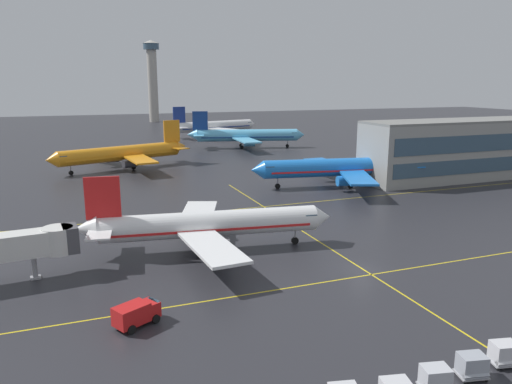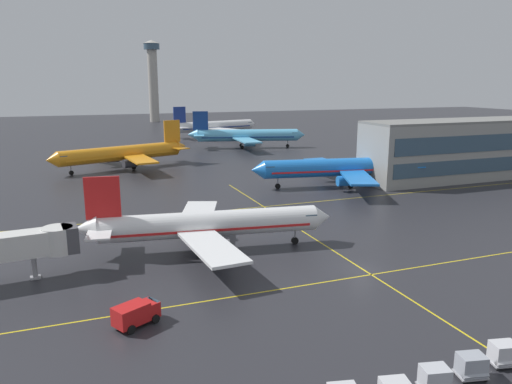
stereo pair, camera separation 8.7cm
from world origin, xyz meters
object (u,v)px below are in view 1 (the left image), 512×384
Objects in this scene: airliner_second_row at (340,168)px; control_tower at (152,76)px; service_truck_red_van at (137,313)px; airliner_front_gate at (207,224)px; airliner_far_left_stand at (246,135)px; airliner_far_right_stand at (214,126)px; baggage_cart_row_fifth at (504,353)px; baggage_cart_row_fourth at (472,366)px; airliner_third_row at (123,153)px; baggage_cart_row_middle at (436,379)px.

control_tower is at bearing 92.51° from airliner_second_row.
service_truck_red_van is at bearing -135.99° from airliner_second_row.
airliner_far_left_stand reaches higher than airliner_front_gate.
airliner_far_right_stand is (-0.33, 37.15, 0.04)m from airliner_far_left_stand.
airliner_front_gate reaches higher than baggage_cart_row_fifth.
baggage_cart_row_fourth is at bearing -173.38° from baggage_cart_row_fifth.
control_tower is (-8.15, 186.02, 20.92)m from airliner_second_row.
baggage_cart_row_fourth is (-25.79, -63.11, -2.97)m from airliner_second_row.
baggage_cart_row_fifth is (14.35, -33.64, -2.51)m from airliner_front_gate.
baggage_cart_row_fourth is (10.75, -34.05, -2.51)m from airliner_front_gate.
airliner_third_row is 12.60× the size of baggage_cart_row_middle.
airliner_far_left_stand is at bearing 32.37° from airliner_third_row.
baggage_cart_row_fifth is at bearing -66.89° from airliner_front_gate.
airliner_far_left_stand is (2.13, 64.46, 0.18)m from airliner_second_row.
airliner_far_right_stand is 13.64× the size of baggage_cart_row_fourth.
airliner_far_left_stand is at bearing 76.16° from baggage_cart_row_middle.
baggage_cart_row_fifth is (-22.18, -62.70, -2.97)m from airliner_second_row.
baggage_cart_row_middle is 0.07× the size of control_tower.
service_truck_red_van is 1.57× the size of baggage_cart_row_fifth.
airliner_second_row is at bearing 44.01° from service_truck_red_van.
service_truck_red_van is at bearing -108.54° from airliner_far_right_stand.
airliner_third_row reaches higher than airliner_front_gate.
airliner_front_gate is 0.76× the size of control_tower.
control_tower is at bearing 85.95° from baggage_cart_row_fourth.
airliner_third_row reaches higher than service_truck_red_van.
airliner_second_row is 8.32× the size of service_truck_red_van.
airliner_far_right_stand reaches higher than airliner_second_row.
control_tower reaches higher than airliner_far_right_stand.
airliner_third_row is at bearing 136.86° from airliner_second_row.
baggage_cart_row_fourth is 0.07× the size of control_tower.
baggage_cart_row_middle is at bearing -83.91° from airliner_third_row.
baggage_cart_row_middle is 7.24m from baggage_cart_row_fifth.
baggage_cart_row_fourth is at bearing 5.10° from baggage_cart_row_middle.
airliner_second_row is 0.97× the size of airliner_far_left_stand.
airliner_third_row is at bearing -123.27° from airliner_far_right_stand.
service_truck_red_van is (-49.89, -110.60, -2.98)m from airliner_far_left_stand.
control_tower is at bearing 86.77° from baggage_cart_row_fifth.
service_truck_red_van is (-7.59, -83.79, -2.76)m from airliner_third_row.
baggage_cart_row_middle is at bearing -94.87° from control_tower.
airliner_front_gate is 0.92× the size of airliner_third_row.
airliner_far_left_stand is at bearing 65.72° from service_truck_red_van.
airliner_front_gate is at bearing -141.50° from airliner_second_row.
airliner_second_row is 0.86× the size of control_tower.
airliner_front_gate is at bearing 56.70° from service_truck_red_van.
airliner_front_gate is 36.66m from baggage_cart_row_fifth.
airliner_third_row is (-40.17, 37.65, -0.04)m from airliner_second_row.
airliner_far_right_stand reaches higher than baggage_cart_row_fourth.
baggage_cart_row_fourth is at bearing -102.34° from airliner_far_left_stand.
airliner_third_row is at bearing 93.12° from airliner_front_gate.
airliner_far_left_stand is (38.67, 93.52, 0.64)m from airliner_front_gate.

